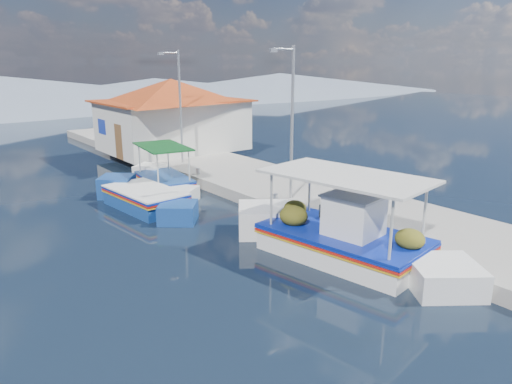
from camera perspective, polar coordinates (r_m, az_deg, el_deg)
ground at (r=15.55m, az=-3.71°, el=-6.96°), size 160.00×160.00×0.00m
quay at (r=23.40m, az=0.02°, el=1.39°), size 5.00×44.00×0.50m
bollards at (r=21.51m, az=-3.19°, el=1.21°), size 0.20×17.20×0.30m
main_caique at (r=15.06m, az=10.15°, el=-5.62°), size 3.51×8.83×2.94m
caique_green_canopy at (r=23.02m, az=-11.04°, el=1.12°), size 2.47×6.24×2.36m
caique_blue_hull at (r=20.37m, az=-13.19°, el=-0.93°), size 2.41×6.77×1.21m
harbor_building at (r=30.63m, az=-10.01°, el=9.27°), size 10.49×10.49×4.40m
lamp_post_near at (r=18.85m, az=4.15°, el=9.09°), size 1.21×0.14×6.00m
lamp_post_far at (r=26.23m, az=-9.26°, el=10.68°), size 1.21×0.14×6.00m
mountain_ridge at (r=69.61m, az=-26.03°, el=10.65°), size 171.40×96.00×5.50m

